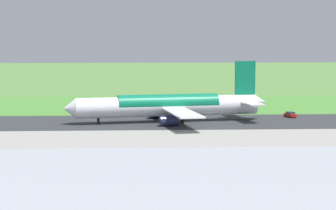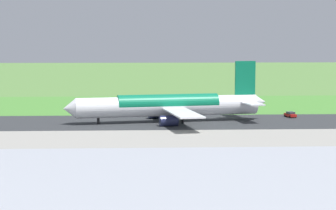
# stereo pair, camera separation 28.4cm
# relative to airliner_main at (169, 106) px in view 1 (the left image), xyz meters

# --- Properties ---
(ground_plane) EXTENTS (800.00, 800.00, 0.00)m
(ground_plane) POSITION_rel_airliner_main_xyz_m (-10.38, 0.06, -4.35)
(ground_plane) COLOR #547F3D
(runway_asphalt) EXTENTS (600.00, 29.13, 0.06)m
(runway_asphalt) POSITION_rel_airliner_main_xyz_m (-10.38, 0.06, -4.32)
(runway_asphalt) COLOR #2D3033
(runway_asphalt) RESTS_ON ground
(apron_concrete) EXTENTS (440.00, 110.00, 0.05)m
(apron_concrete) POSITION_rel_airliner_main_xyz_m (-10.38, 44.74, -4.33)
(apron_concrete) COLOR gray
(apron_concrete) RESTS_ON ground
(grass_verge_foreground) EXTENTS (600.00, 80.00, 0.04)m
(grass_verge_foreground) POSITION_rel_airliner_main_xyz_m (-10.38, -32.70, -4.33)
(grass_verge_foreground) COLOR #478534
(grass_verge_foreground) RESTS_ON ground
(airliner_main) EXTENTS (53.96, 44.38, 15.88)m
(airliner_main) POSITION_rel_airliner_main_xyz_m (0.00, 0.00, 0.00)
(airliner_main) COLOR white
(airliner_main) RESTS_ON ground
(service_car_ops) EXTENTS (2.80, 4.52, 1.62)m
(service_car_ops) POSITION_rel_airliner_main_xyz_m (-33.89, -7.78, -3.51)
(service_car_ops) COLOR #B21914
(service_car_ops) RESTS_ON ground
(no_stopping_sign) EXTENTS (0.60, 0.10, 2.58)m
(no_stopping_sign) POSITION_rel_airliner_main_xyz_m (-6.79, -32.80, -2.82)
(no_stopping_sign) COLOR slate
(no_stopping_sign) RESTS_ON ground
(traffic_cone_orange) EXTENTS (0.40, 0.40, 0.55)m
(traffic_cone_orange) POSITION_rel_airliner_main_xyz_m (-2.86, -29.32, -4.08)
(traffic_cone_orange) COLOR orange
(traffic_cone_orange) RESTS_ON ground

